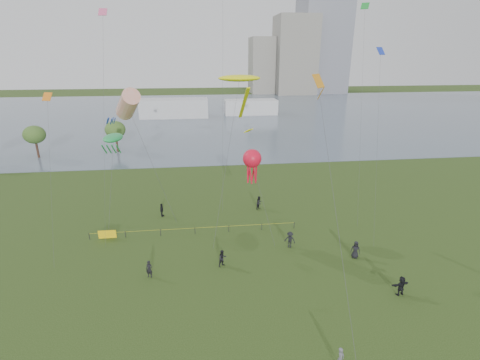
{
  "coord_description": "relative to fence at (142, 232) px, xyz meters",
  "views": [
    {
      "loc": [
        -3.83,
        -22.84,
        20.09
      ],
      "look_at": [
        0.0,
        10.0,
        8.0
      ],
      "focal_mm": 26.0,
      "sensor_mm": 36.0,
      "label": 1
    }
  ],
  "objects": [
    {
      "name": "spectator_a",
      "position": [
        8.9,
        -7.01,
        0.34
      ],
      "size": [
        1.08,
        1.01,
        1.78
      ],
      "primitive_type": "imported",
      "rotation": [
        0.0,
        0.0,
        0.51
      ],
      "color": "black",
      "rests_on": "ground_plane"
    },
    {
      "name": "kite_stingray",
      "position": [
        11.97,
        4.81,
        16.73
      ],
      "size": [
        6.38,
        10.05,
        17.76
      ],
      "rotation": [
        0.0,
        0.0,
        0.06
      ],
      "color": "#3F3F42"
    },
    {
      "name": "kite_flyer",
      "position": [
        15.96,
        -19.92,
        0.28
      ],
      "size": [
        0.71,
        0.71,
        1.67
      ],
      "primitive_type": "imported",
      "rotation": [
        0.0,
        0.0,
        0.78
      ],
      "color": "slate",
      "rests_on": "ground_plane"
    },
    {
      "name": "lake",
      "position": [
        11.01,
        86.04,
        -0.53
      ],
      "size": [
        400.0,
        120.0,
        0.08
      ],
      "primitive_type": "cube",
      "color": "slate",
      "rests_on": "ground_plane"
    },
    {
      "name": "spectator_f",
      "position": [
        1.87,
        -8.03,
        0.32
      ],
      "size": [
        0.72,
        0.57,
        1.74
      ],
      "primitive_type": "imported",
      "rotation": [
        0.0,
        0.0,
        -0.26
      ],
      "color": "black",
      "rests_on": "ground_plane"
    },
    {
      "name": "spectator_c",
      "position": [
        1.81,
        5.22,
        0.34
      ],
      "size": [
        0.61,
        1.1,
        1.78
      ],
      "primitive_type": "imported",
      "rotation": [
        0.0,
        0.0,
        1.39
      ],
      "color": "black",
      "rests_on": "ground_plane"
    },
    {
      "name": "spectator_e",
      "position": [
        24.17,
        -13.21,
        0.36
      ],
      "size": [
        1.77,
        0.81,
        1.83
      ],
      "primitive_type": "imported",
      "rotation": [
        0.0,
        0.0,
        3.31
      ],
      "color": "black",
      "rests_on": "ground_plane"
    },
    {
      "name": "ground_plane",
      "position": [
        11.01,
        -13.96,
        -0.55
      ],
      "size": [
        400.0,
        400.0,
        0.0
      ],
      "primitive_type": "plane",
      "color": "#203510"
    },
    {
      "name": "kite_delta",
      "position": [
        18.16,
        -5.61,
        16.05
      ],
      "size": [
        1.78,
        16.0,
        18.31
      ],
      "rotation": [
        0.0,
        0.0,
        -0.29
      ],
      "color": "#3F3F42"
    },
    {
      "name": "spectator_g",
      "position": [
        14.82,
        6.0,
        0.37
      ],
      "size": [
        1.12,
        1.14,
        1.85
      ],
      "primitive_type": "imported",
      "rotation": [
        0.0,
        0.0,
        0.85
      ],
      "color": "black",
      "rests_on": "ground_plane"
    },
    {
      "name": "pavilion_left",
      "position": [
        -0.99,
        81.04,
        2.45
      ],
      "size": [
        22.0,
        8.0,
        6.0
      ],
      "primitive_type": "cube",
      "color": "silver",
      "rests_on": "ground_plane"
    },
    {
      "name": "pavilion_right",
      "position": [
        25.01,
        84.04,
        1.95
      ],
      "size": [
        18.0,
        7.0,
        5.0
      ],
      "primitive_type": "cube",
      "color": "silver",
      "rests_on": "ground_plane"
    },
    {
      "name": "building_mid",
      "position": [
        57.01,
        148.04,
        18.45
      ],
      "size": [
        20.0,
        20.0,
        38.0
      ],
      "primitive_type": "cube",
      "color": "gray",
      "rests_on": "ground_plane"
    },
    {
      "name": "kite_creature",
      "position": [
        -3.48,
        6.5,
        9.74
      ],
      "size": [
        2.27,
        8.07,
        10.74
      ],
      "rotation": [
        0.0,
        0.0,
        0.36
      ],
      "color": "#3F3F42"
    },
    {
      "name": "kite_octopus",
      "position": [
        12.99,
        1.0,
        8.11
      ],
      "size": [
        3.02,
        5.94,
        9.83
      ],
      "rotation": [
        0.0,
        0.0,
        -0.43
      ],
      "color": "#3F3F42"
    },
    {
      "name": "kite_windsock",
      "position": [
        -0.82,
        4.18,
        14.09
      ],
      "size": [
        7.03,
        5.29,
        16.65
      ],
      "rotation": [
        0.0,
        0.0,
        0.33
      ],
      "color": "#3F3F42"
    },
    {
      "name": "building_low",
      "position": [
        43.01,
        154.04,
        13.45
      ],
      "size": [
        16.0,
        18.0,
        28.0
      ],
      "primitive_type": "cube",
      "color": "gray",
      "rests_on": "ground_plane"
    },
    {
      "name": "spectator_d",
      "position": [
        22.71,
        -7.08,
        0.39
      ],
      "size": [
        1.09,
        0.95,
        1.88
      ],
      "primitive_type": "imported",
      "rotation": [
        0.0,
        0.0,
        -0.48
      ],
      "color": "black",
      "rests_on": "ground_plane"
    },
    {
      "name": "trees",
      "position": [
        -26.31,
        35.11,
        4.72
      ],
      "size": [
        29.54,
        10.73,
        8.0
      ],
      "color": "#382219",
      "rests_on": "ground_plane"
    },
    {
      "name": "small_kites",
      "position": [
        10.79,
        4.52,
        22.77
      ],
      "size": [
        35.68,
        12.67,
        15.19
      ],
      "color": "#E5598C"
    },
    {
      "name": "fence",
      "position": [
        0.0,
        0.0,
        0.0
      ],
      "size": [
        24.07,
        0.07,
        1.05
      ],
      "color": "black",
      "rests_on": "ground_plane"
    },
    {
      "name": "spectator_b",
      "position": [
        16.46,
        -4.29,
        0.39
      ],
      "size": [
        1.4,
        1.23,
        1.89
      ],
      "primitive_type": "imported",
      "rotation": [
        0.0,
        0.0,
        -0.54
      ],
      "color": "black",
      "rests_on": "ground_plane"
    }
  ]
}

